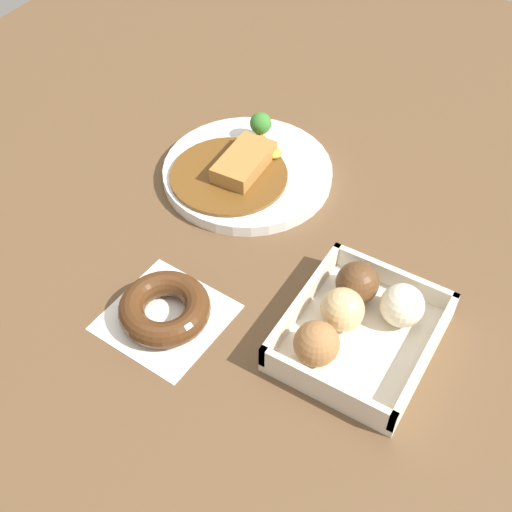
{
  "coord_description": "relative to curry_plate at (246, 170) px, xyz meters",
  "views": [
    {
      "loc": [
        0.61,
        0.29,
        0.67
      ],
      "look_at": [
        0.11,
        -0.01,
        0.03
      ],
      "focal_mm": 46.98,
      "sensor_mm": 36.0,
      "label": 1
    }
  ],
  "objects": [
    {
      "name": "ground_plane",
      "position": [
        0.05,
        0.12,
        -0.01
      ],
      "size": [
        1.6,
        1.6,
        0.0
      ],
      "primitive_type": "plane",
      "color": "brown"
    },
    {
      "name": "curry_plate",
      "position": [
        0.0,
        0.0,
        0.0
      ],
      "size": [
        0.25,
        0.25,
        0.06
      ],
      "color": "white",
      "rests_on": "ground_plane"
    },
    {
      "name": "donut_box",
      "position": [
        0.18,
        0.27,
        0.01
      ],
      "size": [
        0.19,
        0.17,
        0.07
      ],
      "color": "beige",
      "rests_on": "ground_plane"
    },
    {
      "name": "chocolate_ring_donut",
      "position": [
        0.28,
        0.05,
        0.0
      ],
      "size": [
        0.15,
        0.15,
        0.03
      ],
      "color": "white",
      "rests_on": "ground_plane"
    }
  ]
}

